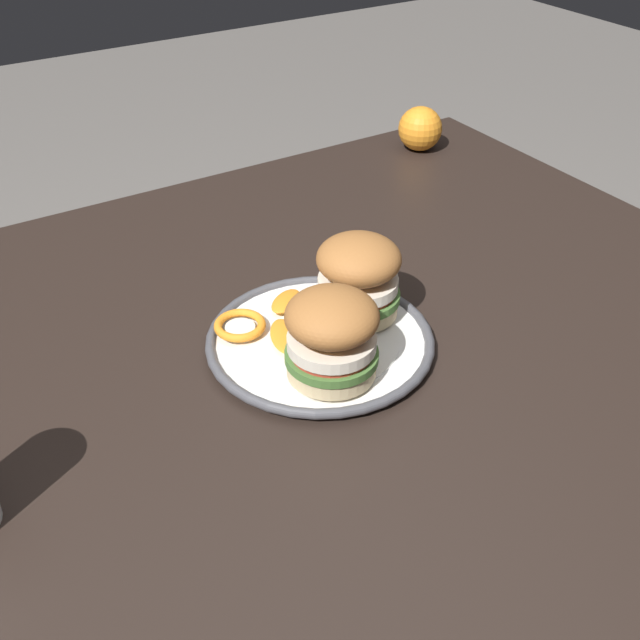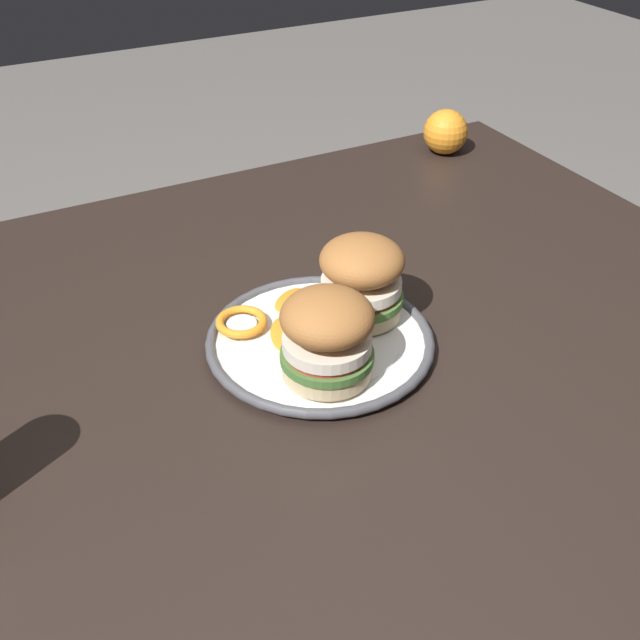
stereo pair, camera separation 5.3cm
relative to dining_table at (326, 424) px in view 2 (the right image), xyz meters
name	(u,v)px [view 2 (the right image)]	position (x,y,z in m)	size (l,w,h in m)	color
dining_table	(326,424)	(0.00, 0.00, 0.00)	(1.23, 1.06, 0.76)	black
dinner_plate	(320,341)	(-0.01, -0.03, 0.11)	(0.27, 0.27, 0.02)	white
sandwich_half_left	(361,277)	(-0.07, -0.05, 0.16)	(0.14, 0.14, 0.10)	beige
sandwich_half_right	(327,335)	(0.02, 0.03, 0.16)	(0.14, 0.14, 0.10)	beige
orange_peel_curled	(241,322)	(0.07, -0.09, 0.12)	(0.06, 0.06, 0.01)	orange
orange_peel_strip_long	(284,335)	(0.03, -0.04, 0.12)	(0.05, 0.08, 0.01)	orange
orange_peel_strip_short	(290,300)	(-0.01, -0.11, 0.12)	(0.06, 0.06, 0.01)	orange
whole_orange	(446,132)	(-0.47, -0.43, 0.14)	(0.08, 0.08, 0.08)	orange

